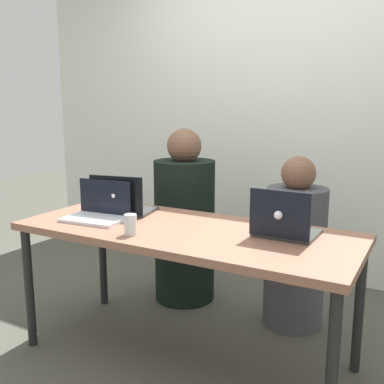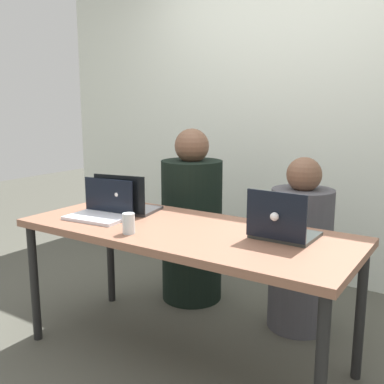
{
  "view_description": "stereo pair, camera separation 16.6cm",
  "coord_description": "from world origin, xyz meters",
  "px_view_note": "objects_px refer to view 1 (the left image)",
  "views": [
    {
      "loc": [
        1.13,
        -1.96,
        1.38
      ],
      "look_at": [
        0.0,
        0.07,
        0.92
      ],
      "focal_mm": 42.0,
      "sensor_mm": 36.0,
      "label": 1
    },
    {
      "loc": [
        1.27,
        -1.88,
        1.38
      ],
      "look_at": [
        0.0,
        0.07,
        0.92
      ],
      "focal_mm": 42.0,
      "sensor_mm": 36.0,
      "label": 2
    }
  ],
  "objects_px": {
    "laptop_front_left": "(98,211)",
    "laptop_back_left": "(123,205)",
    "person_on_right": "(295,251)",
    "water_glass_left": "(131,226)",
    "laptop_back_right": "(284,226)",
    "person_on_left": "(184,225)"
  },
  "relations": [
    {
      "from": "person_on_left",
      "to": "laptop_back_left",
      "type": "bearing_deg",
      "value": 75.76
    },
    {
      "from": "person_on_left",
      "to": "laptop_back_right",
      "type": "distance_m",
      "value": 1.1
    },
    {
      "from": "laptop_back_left",
      "to": "laptop_front_left",
      "type": "height_order",
      "value": "laptop_back_left"
    },
    {
      "from": "laptop_front_left",
      "to": "laptop_back_right",
      "type": "height_order",
      "value": "laptop_back_right"
    },
    {
      "from": "person_on_right",
      "to": "laptop_back_right",
      "type": "distance_m",
      "value": 0.67
    },
    {
      "from": "person_on_right",
      "to": "water_glass_left",
      "type": "xyz_separation_m",
      "value": [
        -0.57,
        -0.91,
        0.31
      ]
    },
    {
      "from": "laptop_back_right",
      "to": "person_on_right",
      "type": "bearing_deg",
      "value": -79.02
    },
    {
      "from": "laptop_front_left",
      "to": "water_glass_left",
      "type": "bearing_deg",
      "value": -29.66
    },
    {
      "from": "laptop_back_left",
      "to": "water_glass_left",
      "type": "relative_size",
      "value": 3.58
    },
    {
      "from": "laptop_front_left",
      "to": "laptop_back_right",
      "type": "bearing_deg",
      "value": 4.68
    },
    {
      "from": "person_on_right",
      "to": "laptop_back_left",
      "type": "distance_m",
      "value": 1.1
    },
    {
      "from": "person_on_right",
      "to": "laptop_front_left",
      "type": "relative_size",
      "value": 3.0
    },
    {
      "from": "water_glass_left",
      "to": "laptop_back_left",
      "type": "bearing_deg",
      "value": 132.58
    },
    {
      "from": "person_on_right",
      "to": "laptop_front_left",
      "type": "xyz_separation_m",
      "value": [
        -0.92,
        -0.76,
        0.31
      ]
    },
    {
      "from": "person_on_left",
      "to": "person_on_right",
      "type": "xyz_separation_m",
      "value": [
        0.79,
        0.0,
        -0.06
      ]
    },
    {
      "from": "laptop_back_left",
      "to": "laptop_front_left",
      "type": "distance_m",
      "value": 0.18
    },
    {
      "from": "laptop_front_left",
      "to": "water_glass_left",
      "type": "distance_m",
      "value": 0.38
    },
    {
      "from": "person_on_left",
      "to": "water_glass_left",
      "type": "xyz_separation_m",
      "value": [
        0.22,
        -0.91,
        0.24
      ]
    },
    {
      "from": "person_on_right",
      "to": "laptop_back_left",
      "type": "height_order",
      "value": "person_on_right"
    },
    {
      "from": "person_on_left",
      "to": "laptop_back_right",
      "type": "bearing_deg",
      "value": 141.52
    },
    {
      "from": "person_on_right",
      "to": "water_glass_left",
      "type": "bearing_deg",
      "value": 56.68
    },
    {
      "from": "laptop_front_left",
      "to": "laptop_back_left",
      "type": "bearing_deg",
      "value": 74.17
    }
  ]
}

